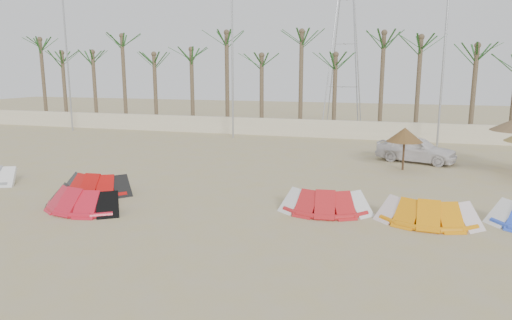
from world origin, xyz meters
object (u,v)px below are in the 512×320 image
(kite_red_left, at_px, (100,182))
(car, at_px, (416,149))
(kite_red_mid, at_px, (86,197))
(kite_orange, at_px, (428,209))
(kite_red_right, at_px, (327,199))
(parasol_left, at_px, (405,135))

(kite_red_left, height_order, car, car)
(kite_red_mid, bearing_deg, kite_orange, 9.56)
(kite_red_right, xyz_separation_m, parasol_left, (2.65, 7.84, 1.34))
(kite_red_right, distance_m, parasol_left, 8.39)
(kite_red_right, relative_size, parasol_left, 1.50)
(kite_red_mid, distance_m, kite_red_right, 8.56)
(kite_red_mid, height_order, kite_red_right, same)
(kite_red_left, height_order, kite_orange, same)
(car, bearing_deg, parasol_left, -178.79)
(parasol_left, bearing_deg, kite_red_mid, -137.49)
(kite_red_left, height_order, kite_red_right, same)
(kite_red_left, xyz_separation_m, car, (12.44, 10.32, 0.29))
(kite_red_right, relative_size, car, 0.77)
(kite_red_mid, height_order, parasol_left, parasol_left)
(kite_red_left, height_order, kite_red_mid, same)
(kite_red_mid, height_order, kite_orange, same)
(kite_red_right, height_order, kite_orange, same)
(kite_red_mid, xyz_separation_m, parasol_left, (10.92, 10.01, 1.34))
(kite_orange, distance_m, car, 10.36)
(kite_red_right, relative_size, kite_orange, 1.00)
(parasol_left, bearing_deg, kite_orange, -85.32)
(kite_red_right, xyz_separation_m, car, (3.32, 10.14, 0.29))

